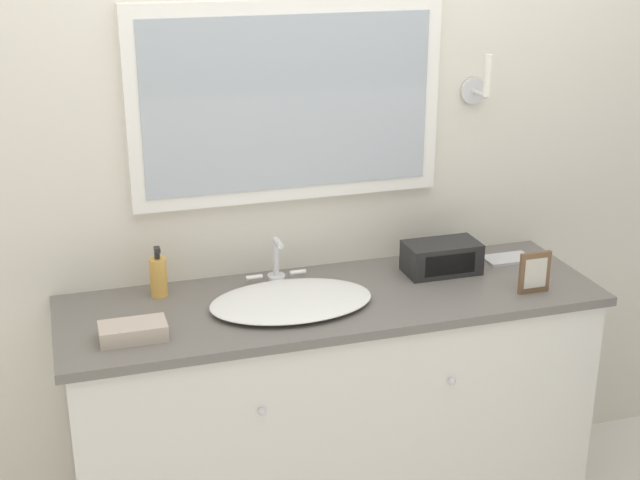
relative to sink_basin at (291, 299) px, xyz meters
name	(u,v)px	position (x,y,z in m)	size (l,w,h in m)	color
wall_back	(305,151)	(0.15, 0.33, 0.39)	(8.00, 0.18, 2.55)	silver
vanity_counter	(332,414)	(0.15, 0.02, -0.45)	(1.75, 0.56, 0.87)	silver
sink_basin	(291,299)	(0.00, 0.00, 0.00)	(0.52, 0.39, 0.17)	white
soap_bottle	(158,276)	(-0.39, 0.20, 0.05)	(0.06, 0.06, 0.17)	gold
appliance_box	(442,258)	(0.57, 0.11, 0.04)	(0.25, 0.14, 0.11)	black
picture_frame	(535,273)	(0.78, -0.14, 0.05)	(0.11, 0.01, 0.14)	brown
hand_towel_near_sink	(133,331)	(-0.50, -0.09, 0.01)	(0.19, 0.11, 0.05)	#B7A899
metal_tray	(507,259)	(0.84, 0.14, -0.01)	(0.17, 0.10, 0.01)	silver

